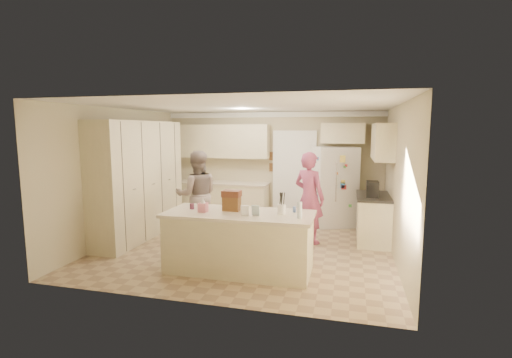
% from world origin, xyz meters
% --- Properties ---
extents(floor, '(5.20, 4.60, 0.02)m').
position_xyz_m(floor, '(0.00, 0.00, -0.01)').
color(floor, tan).
rests_on(floor, ground).
extents(ceiling, '(5.20, 4.60, 0.02)m').
position_xyz_m(ceiling, '(0.00, 0.00, 2.61)').
color(ceiling, white).
rests_on(ceiling, wall_back).
extents(wall_back, '(5.20, 0.02, 2.60)m').
position_xyz_m(wall_back, '(0.00, 2.31, 1.30)').
color(wall_back, '#BFB490').
rests_on(wall_back, ground).
extents(wall_front, '(5.20, 0.02, 2.60)m').
position_xyz_m(wall_front, '(0.00, -2.31, 1.30)').
color(wall_front, '#BFB490').
rests_on(wall_front, ground).
extents(wall_left, '(0.02, 4.60, 2.60)m').
position_xyz_m(wall_left, '(-2.61, 0.00, 1.30)').
color(wall_left, '#BFB490').
rests_on(wall_left, ground).
extents(wall_right, '(0.02, 4.60, 2.60)m').
position_xyz_m(wall_right, '(2.61, 0.00, 1.30)').
color(wall_right, '#BFB490').
rests_on(wall_right, ground).
extents(crown_back, '(5.20, 0.08, 0.12)m').
position_xyz_m(crown_back, '(0.00, 2.26, 2.53)').
color(crown_back, white).
rests_on(crown_back, wall_back).
extents(pantry_bank, '(0.60, 2.60, 2.35)m').
position_xyz_m(pantry_bank, '(-2.30, 0.20, 1.18)').
color(pantry_bank, beige).
rests_on(pantry_bank, floor).
extents(back_base_cab, '(2.20, 0.60, 0.88)m').
position_xyz_m(back_base_cab, '(-1.15, 2.00, 0.44)').
color(back_base_cab, beige).
rests_on(back_base_cab, floor).
extents(back_countertop, '(2.24, 0.63, 0.04)m').
position_xyz_m(back_countertop, '(-1.15, 1.99, 0.90)').
color(back_countertop, beige).
rests_on(back_countertop, back_base_cab).
extents(back_upper_cab, '(2.20, 0.35, 0.80)m').
position_xyz_m(back_upper_cab, '(-1.15, 2.12, 1.90)').
color(back_upper_cab, beige).
rests_on(back_upper_cab, wall_back).
extents(doorway_opening, '(0.90, 0.06, 2.10)m').
position_xyz_m(doorway_opening, '(0.55, 2.28, 1.05)').
color(doorway_opening, black).
rests_on(doorway_opening, floor).
extents(doorway_casing, '(1.02, 0.03, 2.22)m').
position_xyz_m(doorway_casing, '(0.55, 2.24, 1.05)').
color(doorway_casing, white).
rests_on(doorway_casing, floor).
extents(wall_frame_upper, '(0.15, 0.02, 0.20)m').
position_xyz_m(wall_frame_upper, '(0.02, 2.27, 1.55)').
color(wall_frame_upper, brown).
rests_on(wall_frame_upper, wall_back).
extents(wall_frame_lower, '(0.15, 0.02, 0.20)m').
position_xyz_m(wall_frame_lower, '(0.02, 2.27, 1.28)').
color(wall_frame_lower, brown).
rests_on(wall_frame_lower, wall_back).
extents(refrigerator, '(1.10, 0.99, 1.80)m').
position_xyz_m(refrigerator, '(1.50, 2.06, 0.90)').
color(refrigerator, white).
rests_on(refrigerator, floor).
extents(fridge_seam, '(0.02, 0.02, 1.78)m').
position_xyz_m(fridge_seam, '(1.50, 1.71, 0.90)').
color(fridge_seam, gray).
rests_on(fridge_seam, refrigerator).
extents(fridge_dispenser, '(0.22, 0.03, 0.35)m').
position_xyz_m(fridge_dispenser, '(1.28, 1.70, 1.15)').
color(fridge_dispenser, black).
rests_on(fridge_dispenser, refrigerator).
extents(fridge_handle_l, '(0.02, 0.02, 0.85)m').
position_xyz_m(fridge_handle_l, '(1.45, 1.69, 1.05)').
color(fridge_handle_l, silver).
rests_on(fridge_handle_l, refrigerator).
extents(fridge_handle_r, '(0.02, 0.02, 0.85)m').
position_xyz_m(fridge_handle_r, '(1.55, 1.69, 1.05)').
color(fridge_handle_r, silver).
rests_on(fridge_handle_r, refrigerator).
extents(over_fridge_cab, '(0.95, 0.35, 0.45)m').
position_xyz_m(over_fridge_cab, '(1.65, 2.12, 2.10)').
color(over_fridge_cab, beige).
rests_on(over_fridge_cab, wall_back).
extents(right_base_cab, '(0.60, 1.20, 0.88)m').
position_xyz_m(right_base_cab, '(2.30, 1.00, 0.44)').
color(right_base_cab, beige).
rests_on(right_base_cab, floor).
extents(right_countertop, '(0.63, 1.24, 0.04)m').
position_xyz_m(right_countertop, '(2.29, 1.00, 0.90)').
color(right_countertop, '#2D2B28').
rests_on(right_countertop, right_base_cab).
extents(right_upper_cab, '(0.35, 1.50, 0.70)m').
position_xyz_m(right_upper_cab, '(2.43, 1.20, 1.95)').
color(right_upper_cab, beige).
rests_on(right_upper_cab, wall_right).
extents(coffee_maker, '(0.22, 0.28, 0.30)m').
position_xyz_m(coffee_maker, '(2.25, 0.80, 1.07)').
color(coffee_maker, black).
rests_on(coffee_maker, right_countertop).
extents(island_base, '(2.20, 0.90, 0.88)m').
position_xyz_m(island_base, '(0.20, -1.10, 0.44)').
color(island_base, beige).
rests_on(island_base, floor).
extents(island_top, '(2.28, 0.96, 0.05)m').
position_xyz_m(island_top, '(0.20, -1.10, 0.90)').
color(island_top, beige).
rests_on(island_top, island_base).
extents(utensil_crock, '(0.13, 0.13, 0.15)m').
position_xyz_m(utensil_crock, '(0.85, -1.05, 1.00)').
color(utensil_crock, white).
rests_on(utensil_crock, island_top).
extents(tissue_box, '(0.13, 0.13, 0.14)m').
position_xyz_m(tissue_box, '(-0.35, -1.20, 1.00)').
color(tissue_box, '#D5738D').
rests_on(tissue_box, island_top).
extents(tissue_plume, '(0.08, 0.08, 0.08)m').
position_xyz_m(tissue_plume, '(-0.35, -1.20, 1.10)').
color(tissue_plume, white).
rests_on(tissue_plume, tissue_box).
extents(dollhouse_body, '(0.26, 0.18, 0.22)m').
position_xyz_m(dollhouse_body, '(0.05, -1.00, 1.04)').
color(dollhouse_body, brown).
rests_on(dollhouse_body, island_top).
extents(dollhouse_roof, '(0.28, 0.20, 0.10)m').
position_xyz_m(dollhouse_roof, '(0.05, -1.00, 1.20)').
color(dollhouse_roof, '#592D1E').
rests_on(dollhouse_roof, dollhouse_body).
extents(jam_jar, '(0.07, 0.07, 0.09)m').
position_xyz_m(jam_jar, '(-0.60, -1.05, 0.97)').
color(jam_jar, '#59263F').
rests_on(jam_jar, island_top).
extents(greeting_card_a, '(0.12, 0.06, 0.16)m').
position_xyz_m(greeting_card_a, '(0.35, -1.30, 1.01)').
color(greeting_card_a, white).
rests_on(greeting_card_a, island_top).
extents(greeting_card_b, '(0.12, 0.05, 0.16)m').
position_xyz_m(greeting_card_b, '(0.50, -1.25, 1.01)').
color(greeting_card_b, silver).
rests_on(greeting_card_b, island_top).
extents(water_bottle, '(0.07, 0.07, 0.24)m').
position_xyz_m(water_bottle, '(1.15, -1.25, 1.04)').
color(water_bottle, silver).
rests_on(water_bottle, island_top).
extents(shaker_salt, '(0.05, 0.05, 0.09)m').
position_xyz_m(shaker_salt, '(1.02, -0.88, 0.97)').
color(shaker_salt, '#4A65A4').
rests_on(shaker_salt, island_top).
extents(shaker_pepper, '(0.05, 0.05, 0.09)m').
position_xyz_m(shaker_pepper, '(1.09, -0.88, 0.97)').
color(shaker_pepper, '#4A65A4').
rests_on(shaker_pepper, island_top).
extents(teen_boy, '(1.06, 0.97, 1.77)m').
position_xyz_m(teen_boy, '(-1.12, 0.37, 0.88)').
color(teen_boy, gray).
rests_on(teen_boy, floor).
extents(teen_girl, '(0.77, 0.67, 1.77)m').
position_xyz_m(teen_girl, '(1.08, 0.63, 0.88)').
color(teen_girl, '#B3488F').
rests_on(teen_girl, floor).
extents(fridge_magnets, '(0.76, 0.02, 1.44)m').
position_xyz_m(fridge_magnets, '(1.50, 1.70, 0.90)').
color(fridge_magnets, tan).
rests_on(fridge_magnets, refrigerator).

